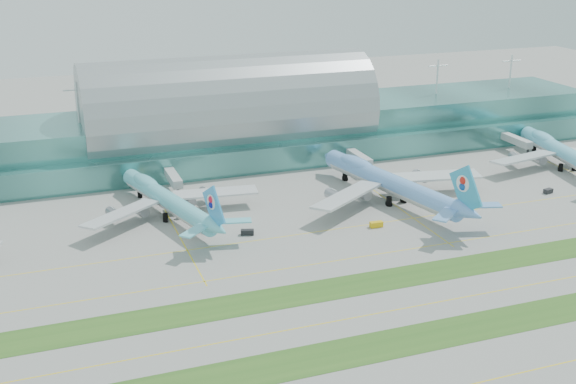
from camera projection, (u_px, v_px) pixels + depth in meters
name	position (u px, v px, depth m)	size (l,w,h in m)	color
ground	(358.00, 288.00, 193.27)	(700.00, 700.00, 0.00)	gray
terminal	(228.00, 125.00, 302.59)	(340.00, 69.10, 36.00)	#3D7A75
grass_strip_near	(408.00, 340.00, 168.45)	(420.00, 12.00, 0.08)	#2D591E
grass_strip_far	(354.00, 285.00, 195.03)	(420.00, 12.00, 0.08)	#2D591E
taxiline_b	(381.00, 313.00, 180.87)	(420.00, 0.35, 0.01)	yellow
taxiline_c	(331.00, 261.00, 209.22)	(420.00, 0.35, 0.01)	yellow
taxiline_d	(304.00, 234.00, 228.71)	(420.00, 0.35, 0.01)	yellow
airliner_b	(167.00, 199.00, 241.01)	(61.97, 71.66, 20.07)	#5FC4D2
airliner_c	(388.00, 181.00, 255.35)	(72.28, 83.18, 23.08)	#679FE4
airliner_d	(564.00, 152.00, 291.67)	(66.43, 76.29, 21.10)	#6DD1F0
gse_c	(197.00, 229.00, 229.94)	(3.64, 1.98, 1.61)	black
gse_d	(247.00, 232.00, 227.59)	(4.12, 1.75, 1.72)	black
gse_e	(376.00, 224.00, 233.61)	(4.20, 1.83, 1.82)	#E0AD0D
gse_f	(451.00, 203.00, 252.76)	(3.99, 2.09, 1.72)	black
gse_g	(548.00, 191.00, 264.29)	(3.45, 1.91, 1.67)	black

